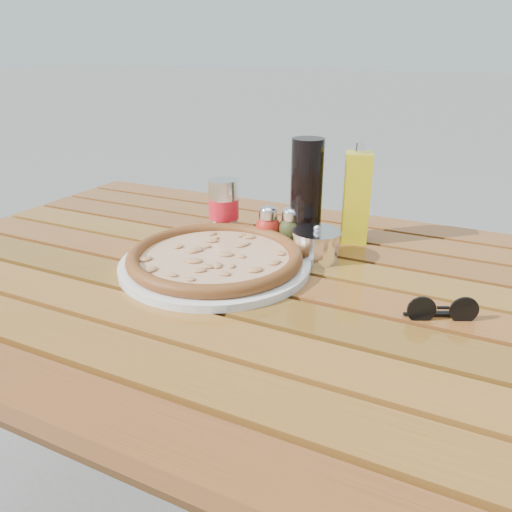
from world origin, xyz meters
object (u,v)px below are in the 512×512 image
at_px(oregano_shaker, 291,226).
at_px(dark_bottle, 306,192).
at_px(pizza, 215,256).
at_px(sunglasses, 442,311).
at_px(table, 251,311).
at_px(pepper_shaker, 268,225).
at_px(parmesan_tin, 316,245).
at_px(plate, 215,264).
at_px(soda_can, 224,207).
at_px(olive_oil_cruet, 356,197).

relative_size(oregano_shaker, dark_bottle, 0.37).
distance_m(pizza, dark_bottle, 0.24).
bearing_deg(sunglasses, table, 151.95).
bearing_deg(table, pizza, 179.97).
distance_m(pepper_shaker, parmesan_tin, 0.13).
distance_m(table, plate, 0.11).
xyz_separation_m(soda_can, parmesan_tin, (0.24, -0.06, -0.03)).
relative_size(pizza, olive_oil_cruet, 1.65).
relative_size(dark_bottle, parmesan_tin, 2.17).
height_order(table, soda_can, soda_can).
bearing_deg(soda_can, dark_bottle, 5.23).
relative_size(table, pepper_shaker, 17.07).
xyz_separation_m(dark_bottle, olive_oil_cruet, (0.09, 0.05, -0.01)).
relative_size(pepper_shaker, olive_oil_cruet, 0.39).
height_order(oregano_shaker, parmesan_tin, oregano_shaker).
height_order(soda_can, parmesan_tin, soda_can).
distance_m(pizza, soda_can, 0.21).
distance_m(pepper_shaker, oregano_shaker, 0.05).
bearing_deg(oregano_shaker, sunglasses, -31.20).
bearing_deg(table, sunglasses, -3.29).
relative_size(table, plate, 3.89).
distance_m(plate, parmesan_tin, 0.20).
height_order(pizza, pepper_shaker, pepper_shaker).
bearing_deg(dark_bottle, parmesan_tin, -55.87).
relative_size(pepper_shaker, soda_can, 0.68).
bearing_deg(oregano_shaker, soda_can, 178.98).
bearing_deg(parmesan_tin, pizza, -141.96).
xyz_separation_m(olive_oil_cruet, sunglasses, (0.22, -0.28, -0.08)).
distance_m(oregano_shaker, parmesan_tin, 0.10).
xyz_separation_m(dark_bottle, soda_can, (-0.19, -0.02, -0.05)).
bearing_deg(parmesan_tin, soda_can, 165.61).
distance_m(oregano_shaker, dark_bottle, 0.08).
distance_m(parmesan_tin, sunglasses, 0.29).
bearing_deg(pepper_shaker, soda_can, 172.21).
xyz_separation_m(table, sunglasses, (0.33, -0.02, 0.09)).
height_order(pepper_shaker, oregano_shaker, same).
bearing_deg(plate, olive_oil_cruet, 52.91).
xyz_separation_m(table, pepper_shaker, (-0.04, 0.17, 0.11)).
relative_size(pepper_shaker, parmesan_tin, 0.81).
bearing_deg(soda_can, sunglasses, -22.38).
relative_size(table, olive_oil_cruet, 6.67).
bearing_deg(olive_oil_cruet, sunglasses, -51.88).
bearing_deg(table, parmesan_tin, 56.65).
xyz_separation_m(dark_bottle, parmesan_tin, (0.05, -0.08, -0.08)).
xyz_separation_m(soda_can, olive_oil_cruet, (0.28, 0.07, 0.04)).
bearing_deg(dark_bottle, sunglasses, -35.73).
bearing_deg(pepper_shaker, dark_bottle, 24.94).
height_order(dark_bottle, parmesan_tin, dark_bottle).
bearing_deg(dark_bottle, table, -97.66).
xyz_separation_m(pepper_shaker, parmesan_tin, (0.12, -0.05, -0.01)).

